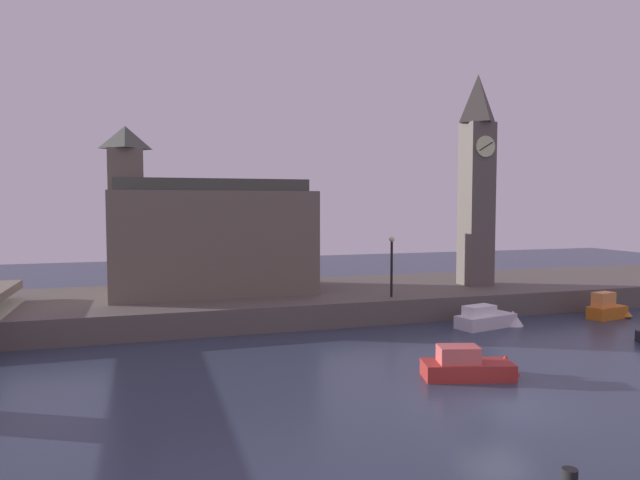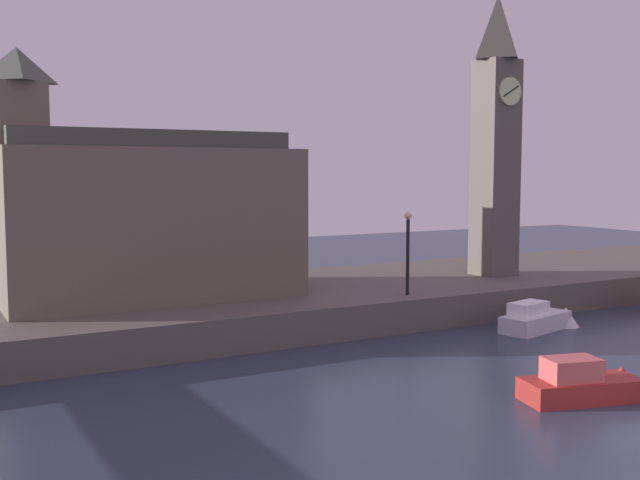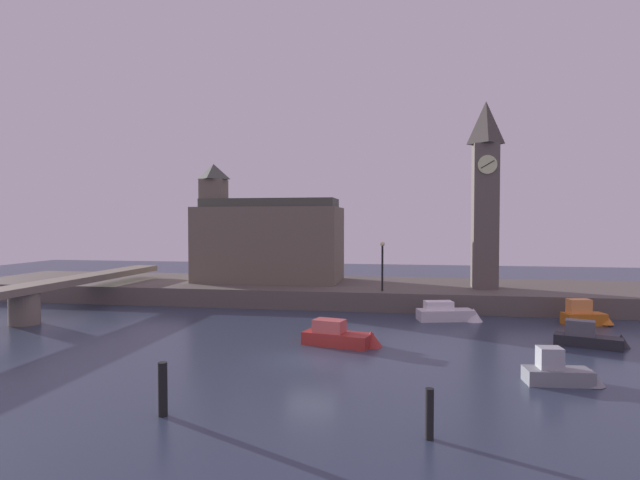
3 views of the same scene
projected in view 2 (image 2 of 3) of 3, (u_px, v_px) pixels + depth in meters
The scene contains 6 objects.
far_embankment at pixel (308, 301), 38.08m from camera, with size 70.00×12.00×1.50m, color #5B544C.
clock_tower at pixel (496, 132), 41.39m from camera, with size 2.17×2.22×15.24m.
parliament_hall at pixel (140, 215), 34.37m from camera, with size 13.10×6.72×10.88m.
streetlamp at pixel (408, 243), 35.11m from camera, with size 0.36×0.36×3.88m.
boat_ferry_white at pixel (542, 319), 34.67m from camera, with size 4.76×2.35×1.41m.
boat_dinghy_red at pixel (590, 383), 24.18m from camera, with size 4.76×2.45×1.51m.
Camera 2 is at (-17.82, -13.16, 7.28)m, focal length 42.48 mm.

